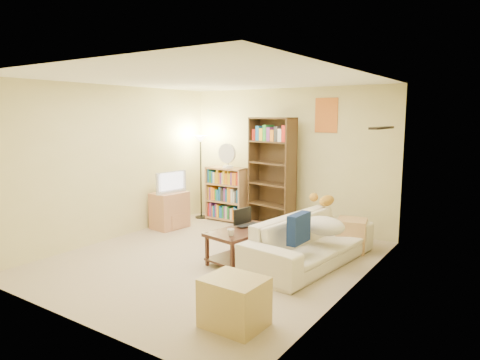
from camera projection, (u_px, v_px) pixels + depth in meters
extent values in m
plane|color=#C3AB92|center=(213.00, 259.00, 6.08)|extent=(4.50, 4.50, 0.00)
cube|color=beige|center=(288.00, 158.00, 7.74)|extent=(4.00, 0.04, 2.50)
cube|color=beige|center=(67.00, 197.00, 4.05)|extent=(4.00, 0.04, 2.50)
cube|color=beige|center=(115.00, 163.00, 7.00)|extent=(0.04, 4.50, 2.50)
cube|color=beige|center=(353.00, 185.00, 4.79)|extent=(0.04, 4.50, 2.50)
cube|color=white|center=(211.00, 79.00, 5.71)|extent=(4.00, 4.50, 0.04)
cube|color=red|center=(326.00, 115.00, 7.22)|extent=(0.40, 0.02, 0.58)
cube|color=black|center=(382.00, 128.00, 5.81)|extent=(0.12, 0.80, 0.03)
imported|color=beige|center=(311.00, 241.00, 5.85)|extent=(2.39, 1.37, 0.64)
cube|color=#122350|center=(299.00, 228.00, 5.38)|extent=(0.13, 0.42, 0.38)
ellipsoid|color=beige|center=(323.00, 226.00, 5.75)|extent=(0.59, 0.42, 0.25)
ellipsoid|color=gold|center=(327.00, 201.00, 6.57)|extent=(0.42, 0.22, 0.16)
sphere|color=gold|center=(314.00, 197.00, 6.72)|extent=(0.14, 0.14, 0.14)
cube|color=#412119|center=(243.00, 231.00, 5.90)|extent=(0.74, 1.11, 0.05)
cube|color=#412119|center=(243.00, 255.00, 5.95)|extent=(0.70, 1.05, 0.03)
cube|color=#412119|center=(207.00, 249.00, 5.77)|extent=(0.04, 0.04, 0.45)
cube|color=#412119|center=(232.00, 257.00, 5.44)|extent=(0.04, 0.04, 0.45)
cube|color=#412119|center=(252.00, 236.00, 6.42)|extent=(0.04, 0.04, 0.45)
cube|color=#412119|center=(277.00, 242.00, 6.08)|extent=(0.04, 0.04, 0.45)
imported|color=black|center=(250.00, 226.00, 6.04)|extent=(0.47, 0.42, 0.03)
cube|color=white|center=(242.00, 216.00, 6.12)|extent=(0.07, 0.34, 0.23)
imported|color=silver|center=(231.00, 232.00, 5.60)|extent=(0.17, 0.17, 0.09)
cube|color=black|center=(265.00, 226.00, 6.06)|extent=(0.08, 0.19, 0.02)
cube|color=tan|center=(170.00, 210.00, 7.71)|extent=(0.51, 0.66, 0.65)
imported|color=black|center=(169.00, 182.00, 7.63)|extent=(0.69, 0.25, 0.38)
cube|color=#3F2C18|center=(272.00, 174.00, 7.58)|extent=(0.94, 0.47, 1.99)
cube|color=tan|center=(226.00, 194.00, 8.22)|extent=(0.81, 0.33, 1.03)
cylinder|color=white|center=(228.00, 167.00, 8.09)|extent=(0.21, 0.21, 0.04)
cylinder|color=white|center=(228.00, 162.00, 8.08)|extent=(0.02, 0.02, 0.21)
cylinder|color=white|center=(227.00, 153.00, 8.03)|extent=(0.37, 0.06, 0.37)
cylinder|color=black|center=(201.00, 217.00, 8.52)|extent=(0.24, 0.24, 0.03)
cylinder|color=black|center=(201.00, 180.00, 8.40)|extent=(0.03, 0.03, 1.54)
cone|color=#FFEAC6|center=(200.00, 139.00, 8.28)|extent=(0.28, 0.28, 0.12)
cube|color=tan|center=(351.00, 235.00, 6.41)|extent=(0.51, 0.51, 0.48)
cube|color=tan|center=(234.00, 302.00, 4.12)|extent=(0.58, 0.49, 0.48)
cube|color=red|center=(255.00, 226.00, 7.58)|extent=(0.18, 0.14, 0.15)
cube|color=#1966B2|center=(267.00, 228.00, 7.40)|extent=(0.18, 0.14, 0.18)
cube|color=gold|center=(280.00, 230.00, 7.22)|extent=(0.18, 0.14, 0.22)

